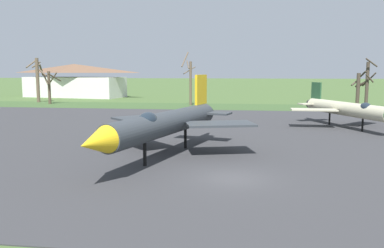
% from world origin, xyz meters
% --- Properties ---
extents(ground_plane, '(600.00, 600.00, 0.00)m').
position_xyz_m(ground_plane, '(0.00, 0.00, 0.00)').
color(ground_plane, '#425B2D').
extents(asphalt_apron, '(89.55, 49.38, 0.05)m').
position_xyz_m(asphalt_apron, '(0.00, 14.81, 0.03)').
color(asphalt_apron, '#333335').
rests_on(asphalt_apron, ground).
extents(grass_verge_strip, '(149.55, 12.00, 0.06)m').
position_xyz_m(grass_verge_strip, '(0.00, 45.50, 0.03)').
color(grass_verge_strip, '#375229').
rests_on(grass_verge_strip, ground).
extents(jet_fighter_front_right, '(10.32, 13.95, 4.70)m').
position_xyz_m(jet_fighter_front_right, '(11.07, 21.60, 2.11)').
color(jet_fighter_front_right, '#B7B293').
rests_on(jet_fighter_front_right, ground).
extents(jet_fighter_rear_left, '(11.63, 17.28, 5.72)m').
position_xyz_m(jet_fighter_rear_left, '(-4.90, 4.93, 2.46)').
color(jet_fighter_rear_left, '#33383D').
rests_on(jet_fighter_rear_left, ground).
extents(bare_tree_far_left, '(2.92, 2.75, 8.46)m').
position_xyz_m(bare_tree_far_left, '(-39.21, 50.22, 4.63)').
color(bare_tree_far_left, brown).
rests_on(bare_tree_far_left, ground).
extents(bare_tree_left_of_center, '(3.71, 3.29, 6.39)m').
position_xyz_m(bare_tree_left_of_center, '(-34.97, 46.43, 3.60)').
color(bare_tree_left_of_center, brown).
rests_on(bare_tree_left_of_center, ground).
extents(bare_tree_center, '(2.27, 2.34, 9.34)m').
position_xyz_m(bare_tree_center, '(-9.36, 47.37, 4.40)').
color(bare_tree_center, brown).
rests_on(bare_tree_center, ground).
extents(bare_tree_right_of_center, '(2.82, 2.28, 6.10)m').
position_xyz_m(bare_tree_right_of_center, '(18.58, 47.02, 3.16)').
color(bare_tree_right_of_center, '#42382D').
rests_on(bare_tree_right_of_center, ground).
extents(bare_tree_far_right, '(2.30, 2.83, 8.07)m').
position_xyz_m(bare_tree_far_right, '(19.79, 46.48, 4.05)').
color(bare_tree_far_right, '#42382D').
rests_on(bare_tree_far_right, ground).
extents(visitor_building, '(24.83, 12.63, 7.59)m').
position_xyz_m(visitor_building, '(-39.09, 66.45, 3.69)').
color(visitor_building, silver).
rests_on(visitor_building, ground).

